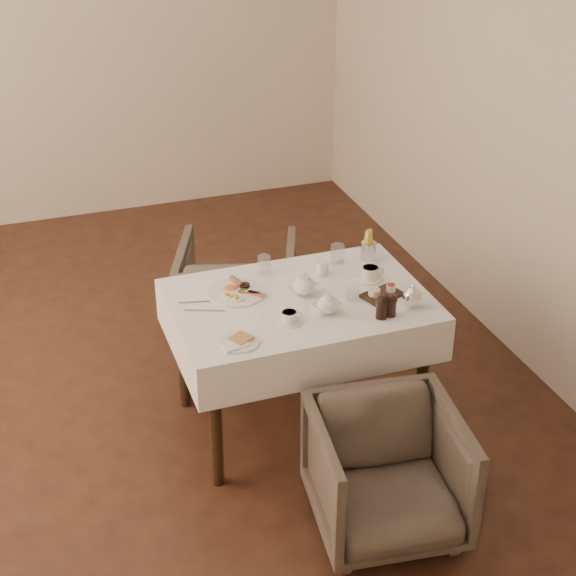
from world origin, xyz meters
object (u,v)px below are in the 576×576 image
(table, at_px, (299,319))
(armchair_far, at_px, (237,293))
(teapot_centre, at_px, (304,284))
(breakfast_plate, at_px, (236,292))
(armchair_near, at_px, (387,473))

(table, bearing_deg, armchair_far, 94.29)
(table, distance_m, teapot_centre, 0.18)
(breakfast_plate, bearing_deg, armchair_far, 84.24)
(armchair_far, bearing_deg, table, 115.82)
(teapot_centre, bearing_deg, armchair_near, -65.26)
(armchair_far, relative_size, breakfast_plate, 2.45)
(table, height_order, breakfast_plate, breakfast_plate)
(table, relative_size, breakfast_plate, 4.43)
(armchair_far, distance_m, teapot_centre, 1.01)
(armchair_near, xyz_separation_m, breakfast_plate, (-0.39, 1.02, 0.46))
(teapot_centre, bearing_deg, armchair_far, 116.91)
(armchair_near, xyz_separation_m, teapot_centre, (-0.07, 0.89, 0.52))
(table, height_order, teapot_centre, teapot_centre)
(armchair_near, bearing_deg, armchair_far, 102.82)
(armchair_far, height_order, breakfast_plate, breakfast_plate)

